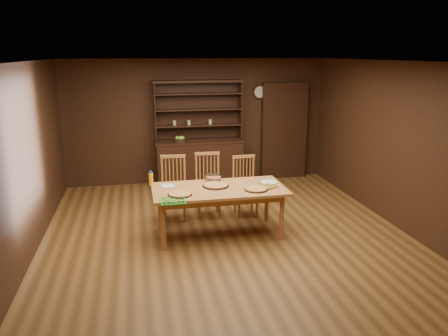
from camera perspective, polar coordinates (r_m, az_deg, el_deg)
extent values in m
plane|color=brown|center=(6.82, 0.26, -8.63)|extent=(6.00, 6.00, 0.00)
plane|color=beige|center=(6.25, 0.29, 13.77)|extent=(6.00, 6.00, 0.00)
plane|color=#392012|center=(9.32, -3.52, 6.09)|extent=(5.50, 0.00, 5.50)
plane|color=#392012|center=(3.66, 10.02, -8.23)|extent=(5.50, 0.00, 5.50)
plane|color=#392012|center=(6.45, -24.37, 0.81)|extent=(0.00, 6.00, 6.00)
plane|color=#392012|center=(7.47, 21.44, 2.87)|extent=(0.00, 6.00, 6.00)
cube|color=black|center=(9.24, -3.20, 0.63)|extent=(1.80, 0.50, 0.90)
cube|color=black|center=(9.13, -3.25, 3.49)|extent=(1.84, 0.52, 0.04)
cube|color=black|center=(9.26, -3.51, 7.59)|extent=(1.80, 0.02, 1.20)
cube|color=black|center=(9.03, -9.02, 7.25)|extent=(0.02, 0.32, 1.20)
cube|color=black|center=(9.28, 2.12, 7.62)|extent=(0.02, 0.32, 1.20)
cube|color=black|center=(9.05, -3.44, 11.24)|extent=(1.84, 0.34, 0.05)
cylinder|color=#ABA390|center=(9.09, -6.49, 5.87)|extent=(0.07, 0.07, 0.10)
cylinder|color=#ABA390|center=(9.12, -4.61, 5.95)|extent=(0.07, 0.07, 0.10)
cube|color=black|center=(9.71, 7.80, 4.84)|extent=(1.00, 0.18, 2.10)
cylinder|color=black|center=(9.49, 4.68, 9.88)|extent=(0.30, 0.04, 0.30)
cylinder|color=beige|center=(9.47, 4.72, 9.86)|extent=(0.24, 0.01, 0.24)
cube|color=#C98945|center=(6.56, -0.66, -2.79)|extent=(1.99, 0.99, 0.04)
cylinder|color=#C98945|center=(6.24, -7.96, -7.57)|extent=(0.07, 0.07, 0.71)
cylinder|color=#C98945|center=(6.94, -8.38, -5.22)|extent=(0.07, 0.07, 0.71)
cylinder|color=#C98945|center=(6.56, 7.54, -6.41)|extent=(0.07, 0.07, 0.71)
cylinder|color=#C98945|center=(7.23, 5.61, -4.30)|extent=(0.07, 0.07, 0.71)
cube|color=#B0753C|center=(7.31, -6.56, -3.34)|extent=(0.47, 0.46, 0.04)
cylinder|color=#B0753C|center=(7.24, -7.83, -5.53)|extent=(0.04, 0.04, 0.43)
cylinder|color=#B0753C|center=(7.53, -7.78, -4.70)|extent=(0.04, 0.04, 0.43)
cylinder|color=#B0753C|center=(7.23, -5.18, -5.45)|extent=(0.04, 0.04, 0.43)
cylinder|color=#B0753C|center=(7.53, -5.23, -4.63)|extent=(0.04, 0.04, 0.43)
cube|color=#B0753C|center=(7.31, -6.69, 1.52)|extent=(0.42, 0.07, 0.05)
cube|color=#B0753C|center=(7.42, -2.05, -2.93)|extent=(0.47, 0.45, 0.04)
cylinder|color=#B0753C|center=(7.33, -3.24, -5.11)|extent=(0.04, 0.04, 0.43)
cylinder|color=#B0753C|center=(7.63, -3.41, -4.31)|extent=(0.04, 0.04, 0.43)
cylinder|color=#B0753C|center=(7.36, -0.61, -5.01)|extent=(0.04, 0.04, 0.43)
cylinder|color=#B0753C|center=(7.66, -0.88, -4.21)|extent=(0.04, 0.04, 0.43)
cube|color=#B0753C|center=(7.43, -2.22, 1.90)|extent=(0.42, 0.07, 0.05)
cube|color=#B0753C|center=(7.49, 2.88, -3.00)|extent=(0.43, 0.41, 0.04)
cylinder|color=#B0753C|center=(7.38, 1.99, -5.08)|extent=(0.04, 0.04, 0.40)
cylinder|color=#B0753C|center=(7.65, 1.41, -4.34)|extent=(0.04, 0.04, 0.40)
cylinder|color=#B0753C|center=(7.47, 4.34, -4.88)|extent=(0.04, 0.04, 0.40)
cylinder|color=#B0753C|center=(7.73, 3.69, -4.16)|extent=(0.04, 0.04, 0.40)
cube|color=#B0753C|center=(7.49, 2.58, 1.49)|extent=(0.40, 0.05, 0.05)
cylinder|color=black|center=(6.27, -5.77, -3.49)|extent=(0.35, 0.35, 0.01)
cylinder|color=tan|center=(6.26, -5.77, -3.36)|extent=(0.32, 0.32, 0.02)
torus|color=#B87542|center=(6.26, -5.77, -3.36)|extent=(0.33, 0.33, 0.03)
cylinder|color=black|center=(6.48, 4.22, -2.83)|extent=(0.35, 0.35, 0.01)
cylinder|color=tan|center=(6.47, 4.22, -2.71)|extent=(0.32, 0.32, 0.02)
torus|color=#B87542|center=(6.47, 4.22, -2.71)|extent=(0.33, 0.33, 0.03)
cylinder|color=black|center=(6.64, -1.09, -2.36)|extent=(0.41, 0.41, 0.01)
cylinder|color=tan|center=(6.63, -1.09, -2.24)|extent=(0.37, 0.37, 0.02)
torus|color=#B87542|center=(6.63, -1.09, -2.24)|extent=(0.37, 0.37, 0.03)
cylinder|color=white|center=(6.68, -7.36, -2.36)|extent=(0.23, 0.23, 0.01)
torus|color=#3647A3|center=(6.68, -7.36, -2.34)|extent=(0.24, 0.24, 0.01)
cylinder|color=white|center=(6.85, 5.84, -1.85)|extent=(0.28, 0.28, 0.01)
torus|color=#3647A3|center=(6.85, 5.84, -1.83)|extent=(0.28, 0.28, 0.01)
cube|color=white|center=(6.93, -1.40, -1.24)|extent=(0.27, 0.22, 0.10)
cylinder|color=#FFB60D|center=(6.74, -9.52, -1.47)|extent=(0.07, 0.07, 0.20)
cylinder|color=#1435A3|center=(6.70, -9.57, -0.53)|extent=(0.04, 0.04, 0.03)
cube|color=#B22314|center=(6.63, 5.79, -2.42)|extent=(0.30, 0.30, 0.02)
cube|color=#B22314|center=(6.76, 5.47, -2.08)|extent=(0.21, 0.21, 0.01)
cylinder|color=black|center=(9.03, -5.81, 3.62)|extent=(0.28, 0.28, 0.06)
sphere|color=#99CF37|center=(9.01, -6.14, 3.92)|extent=(0.08, 0.08, 0.08)
sphere|color=#99CF37|center=(9.05, -5.65, 3.98)|extent=(0.08, 0.08, 0.08)
sphere|color=#99CF37|center=(8.97, -5.79, 3.88)|extent=(0.08, 0.08, 0.08)
sphere|color=#99CF37|center=(9.00, -5.43, 3.93)|extent=(0.08, 0.08, 0.08)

